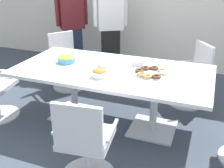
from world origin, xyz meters
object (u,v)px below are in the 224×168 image
Objects in this scene: snack_bowl_chips_yellow at (66,59)px; snack_bowl_pretzels at (99,73)px; office_chair_0 at (66,64)px; office_chair_4 at (191,78)px; person_standing_0 at (72,25)px; napkin_pile at (139,62)px; person_standing_1 at (110,25)px; plate_stack at (105,65)px; conference_table at (112,79)px; donut_platter at (151,73)px; office_chair_2 at (85,146)px.

snack_bowl_chips_yellow is 0.68m from snack_bowl_pretzels.
office_chair_0 is 1.00× the size of office_chair_4.
person_standing_0 is 10.59× the size of napkin_pile.
person_standing_1 reaches higher than snack_bowl_chips_yellow.
snack_bowl_pretzels is 0.99× the size of plate_stack.
napkin_pile reaches higher than conference_table.
donut_platter is at bearing 121.66° from office_chair_4.
snack_bowl_chips_yellow is at bearing -172.99° from plate_stack.
office_chair_2 is 3.91× the size of snack_bowl_chips_yellow.
person_standing_0 reaches higher than office_chair_4.
plate_stack is (-1.02, -0.85, 0.36)m from office_chair_4.
conference_table is at bearing 101.39° from office_chair_4.
person_standing_0 is at bearing -32.03° from person_standing_1.
plate_stack is at bearing 88.38° from office_chair_0.
person_standing_1 is 7.71× the size of snack_bowl_chips_yellow.
conference_table is 2.64× the size of office_chair_0.
snack_bowl_chips_yellow is at bearing 118.70° from office_chair_2.
snack_bowl_pretzels reaches higher than conference_table.
office_chair_2 is 0.54× the size of person_standing_0.
snack_bowl_chips_yellow is at bearing 65.79° from office_chair_0.
conference_table is 12.78× the size of plate_stack.
office_chair_0 reaches higher than donut_platter.
donut_platter is (0.34, 1.11, 0.36)m from office_chair_2.
person_standing_0 is at bearing 38.13° from office_chair_4.
office_chair_0 is at bearing 58.24° from office_chair_4.
snack_bowl_pretzels is at bearing -151.55° from donut_platter.
person_standing_0 is 1.80m from snack_bowl_chips_yellow.
person_standing_1 is at bearing 111.73° from conference_table.
person_standing_1 is (-0.64, 1.62, 0.32)m from conference_table.
donut_platter is 0.62m from plate_stack.
snack_bowl_chips_yellow reaches higher than snack_bowl_pretzels.
person_standing_1 is at bearing 125.18° from donut_platter.
plate_stack is 1.17× the size of napkin_pile.
person_standing_1 is at bearing 136.47° from person_standing_0.
office_chair_2 and office_chair_4 have the same top height.
conference_table is at bearing 91.14° from office_chair_2.
donut_platter is at bearing -0.82° from snack_bowl_chips_yellow.
plate_stack is at bearing 102.63° from snack_bowl_pretzels.
snack_bowl_pretzels is (1.38, -1.92, -0.08)m from person_standing_0.
snack_bowl_chips_yellow is 1.45× the size of napkin_pile.
office_chair_2 is at bearing 68.41° from office_chair_0.
donut_platter reaches higher than plate_stack.
conference_table is 1.34× the size of person_standing_1.
snack_bowl_pretzels is at bearing 77.30° from person_standing_1.
conference_table is 1.41m from office_chair_0.
napkin_pile reaches higher than plate_stack.
snack_bowl_pretzels is at bearing 84.03° from person_standing_0.
conference_table is 2.19m from person_standing_0.
office_chair_4 is 0.54× the size of person_standing_0.
person_standing_0 is (-2.32, 0.71, 0.48)m from office_chair_4.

